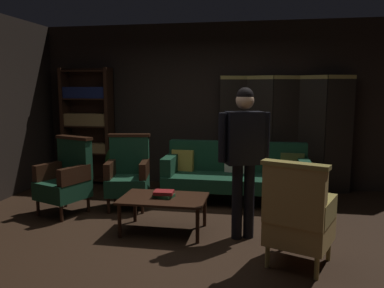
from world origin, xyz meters
TOP-DOWN VIEW (x-y plane):
  - ground_plane at (0.00, 0.00)m, footprint 10.00×10.00m
  - back_wall at (0.00, 2.45)m, footprint 7.20×0.10m
  - folding_screen at (1.30, 2.20)m, footprint 2.14×0.27m
  - bookshelf at (-2.15, 2.19)m, footprint 0.90×0.32m
  - velvet_couch at (0.55, 1.45)m, footprint 2.12×0.78m
  - coffee_table at (-0.20, 0.03)m, footprint 1.00×0.64m
  - armchair_gilt_accent at (1.27, -0.62)m, footprint 0.75×0.75m
  - armchair_wing_left at (-1.68, 0.48)m, footprint 0.75×0.75m
  - armchair_wing_right at (-0.94, 0.87)m, footprint 0.68×0.67m
  - standing_figure at (0.73, 0.00)m, footprint 0.55×0.34m
  - potted_plant at (-1.35, 1.67)m, footprint 0.51×0.51m
  - book_green_cloth at (-0.20, 0.03)m, footprint 0.26×0.22m
  - book_red_leather at (-0.20, 0.03)m, footprint 0.23×0.18m

SIDE VIEW (x-z plane):
  - ground_plane at x=0.00m, z-range 0.00..0.00m
  - coffee_table at x=-0.20m, z-range 0.16..0.58m
  - book_green_cloth at x=-0.20m, z-range 0.42..0.46m
  - velvet_couch at x=0.55m, z-range 0.01..0.89m
  - potted_plant at x=-1.35m, z-range 0.06..0.86m
  - book_red_leather at x=-0.20m, z-range 0.46..0.50m
  - armchair_gilt_accent at x=1.27m, z-range -0.03..1.01m
  - armchair_wing_left at x=-1.68m, z-range -0.03..1.01m
  - armchair_wing_right at x=-0.94m, z-range -0.03..1.01m
  - folding_screen at x=1.30m, z-range 0.04..1.94m
  - standing_figure at x=0.73m, z-range 0.17..1.88m
  - bookshelf at x=-2.15m, z-range 0.06..2.11m
  - back_wall at x=0.00m, z-range 0.00..2.80m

